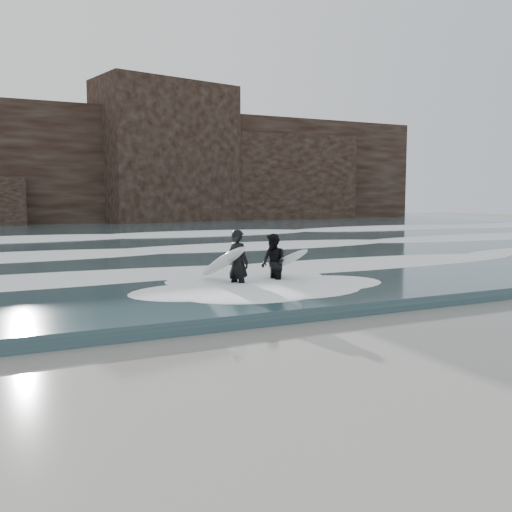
% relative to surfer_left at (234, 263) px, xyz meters
% --- Properties ---
extents(ground, '(120.00, 120.00, 0.00)m').
position_rel_surfer_left_xyz_m(ground, '(0.53, -6.51, -0.86)').
color(ground, '#746D58').
rests_on(ground, ground).
extents(sea, '(90.00, 52.00, 0.30)m').
position_rel_surfer_left_xyz_m(sea, '(0.53, 22.49, -0.71)').
color(sea, '#2D474E').
rests_on(sea, ground).
extents(headland, '(70.00, 9.00, 10.00)m').
position_rel_surfer_left_xyz_m(headland, '(0.53, 39.49, 4.14)').
color(headland, black).
rests_on(headland, ground).
extents(foam_near, '(60.00, 3.20, 0.20)m').
position_rel_surfer_left_xyz_m(foam_near, '(0.53, 2.49, -0.46)').
color(foam_near, white).
rests_on(foam_near, sea).
extents(foam_mid, '(60.00, 4.00, 0.24)m').
position_rel_surfer_left_xyz_m(foam_mid, '(0.53, 9.49, -0.44)').
color(foam_mid, white).
rests_on(foam_mid, sea).
extents(foam_far, '(60.00, 4.80, 0.30)m').
position_rel_surfer_left_xyz_m(foam_far, '(0.53, 18.49, -0.41)').
color(foam_far, white).
rests_on(foam_far, sea).
extents(surfer_left, '(1.12, 2.12, 1.71)m').
position_rel_surfer_left_xyz_m(surfer_left, '(0.00, 0.00, 0.00)').
color(surfer_left, black).
rests_on(surfer_left, ground).
extents(surfer_right, '(1.02, 1.95, 1.57)m').
position_rel_surfer_left_xyz_m(surfer_right, '(1.22, 0.06, -0.07)').
color(surfer_right, black).
rests_on(surfer_right, ground).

